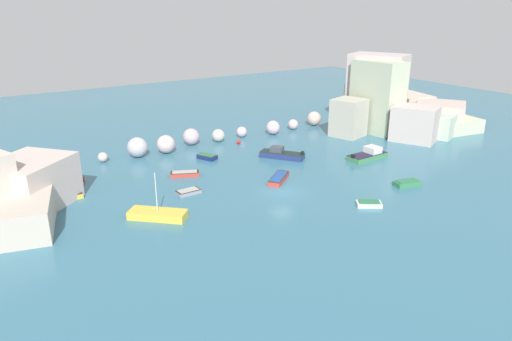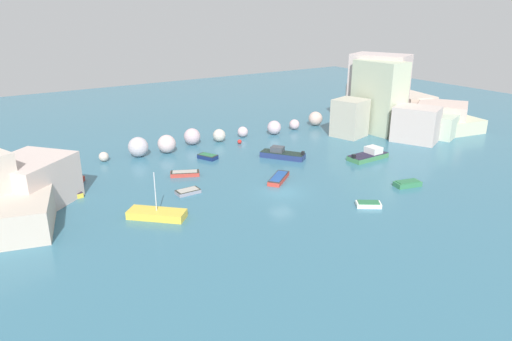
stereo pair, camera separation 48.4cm
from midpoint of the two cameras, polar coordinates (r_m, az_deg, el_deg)
name	(u,v)px [view 1 (the left image)]	position (r m, az deg, el deg)	size (l,w,h in m)	color
cove_water	(282,192)	(52.52, 2.92, -2.63)	(160.00, 160.00, 0.00)	teal
cliff_headland_right	(393,105)	(82.78, 16.12, 7.67)	(24.08, 22.34, 12.05)	#BCB5A1
rock_breakwater	(213,136)	(70.80, -5.47, 4.20)	(42.19, 4.25, 2.73)	#BBBDBB
channel_buoy	(239,142)	(70.53, -2.31, 3.50)	(0.64, 0.64, 0.64)	red
moored_boat_0	(188,192)	(52.52, -8.45, -2.54)	(2.65, 1.41, 0.46)	gray
moored_boat_1	(158,214)	(47.17, -12.08, -5.22)	(5.46, 5.32, 4.73)	yellow
moored_boat_2	(281,154)	(63.99, 2.87, 1.99)	(4.97, 5.96, 1.51)	navy
moored_boat_3	(207,157)	(63.87, -6.14, 1.67)	(2.34, 2.95, 0.61)	navy
moored_boat_4	(67,197)	(54.28, -22.13, -3.04)	(3.24, 1.72, 0.59)	yellow
moored_boat_5	(368,155)	(65.43, 13.22, 1.88)	(5.83, 2.48, 1.52)	#428450
moored_boat_6	(407,183)	(56.85, 17.58, -1.47)	(3.28, 2.09, 0.63)	#367D50
moored_boat_7	(369,204)	(50.18, 13.23, -3.95)	(2.82, 2.53, 0.51)	white
moored_boat_8	(279,178)	(55.84, 2.51, -0.92)	(4.40, 3.88, 0.56)	#C53B30
moored_boat_9	(68,179)	(59.69, -22.03, -0.99)	(3.48, 3.52, 0.67)	#C03E31
moored_boat_10	(185,174)	(57.91, -8.84, -0.38)	(3.71, 2.66, 0.56)	#BD3E34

